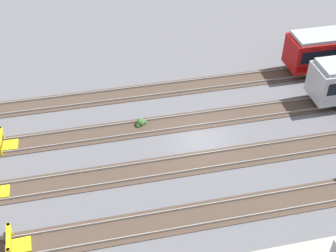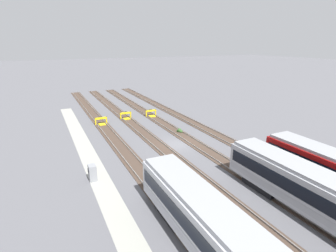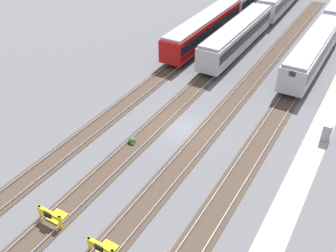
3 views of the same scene
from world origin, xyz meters
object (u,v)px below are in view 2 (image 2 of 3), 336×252
object	(u,v)px
subway_car_back_row_leftmost	(221,240)
electrical_cabinet	(92,173)
weed_clump	(180,131)
subway_car_front_row_leftmost	(326,199)
bumper_stop_near_inner_track	(126,116)
bumper_stop_middle_track	(151,114)
bumper_stop_nearest_track	(101,121)

from	to	relation	value
subway_car_back_row_leftmost	electrical_cabinet	distance (m)	14.77
subway_car_back_row_leftmost	weed_clump	size ratio (longest dim) A/B	19.58
subway_car_front_row_leftmost	bumper_stop_near_inner_track	bearing A→B (deg)	-172.12
bumper_stop_near_inner_track	subway_car_front_row_leftmost	bearing A→B (deg)	7.88
bumper_stop_middle_track	electrical_cabinet	distance (m)	23.59
subway_car_back_row_leftmost	bumper_stop_middle_track	size ratio (longest dim) A/B	8.99
weed_clump	bumper_stop_middle_track	bearing A→B (deg)	-177.84
subway_car_back_row_leftmost	bumper_stop_nearest_track	distance (m)	31.91
bumper_stop_nearest_track	electrical_cabinet	size ratio (longest dim) A/B	1.26
subway_car_front_row_leftmost	bumper_stop_near_inner_track	distance (m)	33.65
bumper_stop_near_inner_track	bumper_stop_middle_track	xyz separation A→B (m)	(0.42, 4.63, 0.00)
bumper_stop_near_inner_track	weed_clump	world-z (taller)	bumper_stop_near_inner_track
subway_car_back_row_leftmost	bumper_stop_nearest_track	xyz separation A→B (m)	(-31.87, 0.06, -1.53)
weed_clump	electrical_cabinet	bearing A→B (deg)	-58.35
subway_car_back_row_leftmost	bumper_stop_near_inner_track	distance (m)	33.66
subway_car_front_row_leftmost	bumper_stop_middle_track	world-z (taller)	subway_car_front_row_leftmost
subway_car_front_row_leftmost	bumper_stop_nearest_track	bearing A→B (deg)	-163.85
bumper_stop_near_inner_track	electrical_cabinet	world-z (taller)	electrical_cabinet
bumper_stop_nearest_track	bumper_stop_middle_track	size ratio (longest dim) A/B	1.00
bumper_stop_middle_track	electrical_cabinet	size ratio (longest dim) A/B	1.25
electrical_cabinet	weed_clump	distance (m)	16.96
subway_car_front_row_leftmost	subway_car_back_row_leftmost	world-z (taller)	same
subway_car_front_row_leftmost	weed_clump	size ratio (longest dim) A/B	19.58
subway_car_front_row_leftmost	bumper_stop_near_inner_track	world-z (taller)	subway_car_front_row_leftmost
electrical_cabinet	bumper_stop_near_inner_track	bearing A→B (deg)	154.06
bumper_stop_middle_track	subway_car_back_row_leftmost	bearing A→B (deg)	-15.82
bumper_stop_middle_track	weed_clump	world-z (taller)	bumper_stop_middle_track
bumper_stop_nearest_track	bumper_stop_middle_track	world-z (taller)	same
subway_car_back_row_leftmost	bumper_stop_middle_track	xyz separation A→B (m)	(-32.88, 9.32, -1.53)
bumper_stop_near_inner_track	weed_clump	xyz separation A→B (m)	(10.47, 5.01, -0.27)
subway_car_front_row_leftmost	electrical_cabinet	world-z (taller)	subway_car_front_row_leftmost
subway_car_front_row_leftmost	bumper_stop_middle_track	distance (m)	32.92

